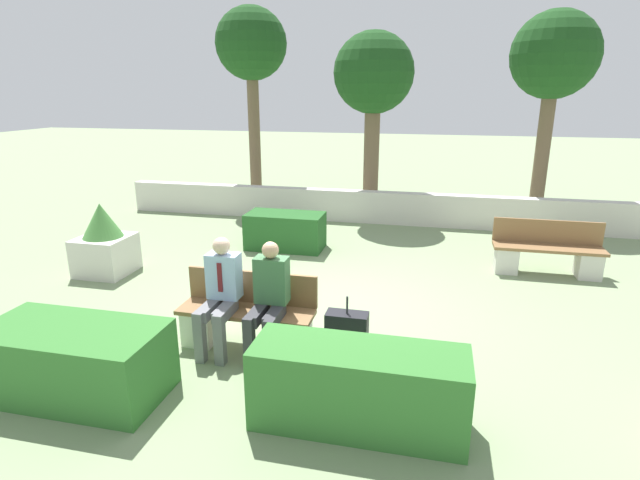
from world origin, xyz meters
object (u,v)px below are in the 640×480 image
(bench_front, at_px, (247,320))
(planter_corner_left, at_px, (104,243))
(suitcase, at_px, (347,338))
(tree_center_right, at_px, (554,59))
(person_seated_woman, at_px, (268,295))
(tree_center_left, at_px, (374,78))
(person_seated_man, at_px, (220,290))
(bench_left_side, at_px, (547,254))
(tree_leftmost, at_px, (251,49))

(bench_front, relative_size, planter_corner_left, 1.36)
(suitcase, bearing_deg, tree_center_right, 66.78)
(person_seated_woman, height_order, tree_center_left, tree_center_left)
(bench_front, relative_size, tree_center_left, 0.38)
(planter_corner_left, xyz_separation_m, suitcase, (4.45, -1.96, -0.23))
(person_seated_man, distance_m, person_seated_woman, 0.59)
(bench_left_side, height_order, suitcase, bench_left_side)
(tree_center_right, bearing_deg, person_seated_woman, -118.72)
(tree_leftmost, xyz_separation_m, tree_center_left, (3.19, -0.72, -0.73))
(person_seated_man, height_order, tree_center_left, tree_center_left)
(tree_leftmost, height_order, tree_center_right, tree_leftmost)
(bench_left_side, xyz_separation_m, tree_center_right, (0.49, 3.97, 3.28))
(person_seated_woman, bearing_deg, tree_center_right, 61.28)
(bench_left_side, bearing_deg, tree_center_right, 75.57)
(person_seated_man, xyz_separation_m, person_seated_woman, (0.59, -0.00, -0.01))
(tree_center_left, bearing_deg, suitcase, -84.62)
(tree_center_right, bearing_deg, bench_left_side, -96.98)
(tree_leftmost, bearing_deg, bench_left_side, -31.58)
(person_seated_man, relative_size, planter_corner_left, 1.13)
(bench_left_side, relative_size, planter_corner_left, 1.45)
(suitcase, bearing_deg, bench_left_side, 52.50)
(person_seated_man, bearing_deg, planter_corner_left, 146.41)
(bench_left_side, relative_size, suitcase, 2.15)
(planter_corner_left, xyz_separation_m, tree_center_right, (7.70, 5.61, 3.08))
(person_seated_man, bearing_deg, tree_center_left, 83.10)
(tree_leftmost, bearing_deg, person_seated_man, -72.95)
(person_seated_woman, height_order, suitcase, person_seated_woman)
(tree_center_left, relative_size, tree_center_right, 0.91)
(bench_left_side, relative_size, tree_leftmost, 0.35)
(bench_left_side, height_order, tree_center_right, tree_center_right)
(planter_corner_left, relative_size, tree_center_right, 0.26)
(bench_front, xyz_separation_m, person_seated_woman, (0.33, -0.14, 0.41))
(bench_front, distance_m, tree_center_left, 7.42)
(person_seated_woman, bearing_deg, suitcase, 0.41)
(tree_leftmost, bearing_deg, suitcase, -63.35)
(tree_center_left, bearing_deg, person_seated_man, -96.90)
(person_seated_man, xyz_separation_m, tree_center_right, (4.74, 7.57, 2.86))
(bench_left_side, relative_size, person_seated_woman, 1.30)
(suitcase, bearing_deg, person_seated_man, -179.82)
(suitcase, xyz_separation_m, tree_leftmost, (-3.84, 7.66, 3.66))
(planter_corner_left, distance_m, suitcase, 4.87)
(suitcase, xyz_separation_m, tree_center_left, (-0.65, 6.94, 2.93))
(bench_front, distance_m, suitcase, 1.24)
(person_seated_woman, bearing_deg, tree_center_left, 87.94)
(suitcase, bearing_deg, person_seated_woman, -179.59)
(suitcase, distance_m, tree_center_left, 7.56)
(suitcase, bearing_deg, planter_corner_left, 156.24)
(person_seated_man, relative_size, suitcase, 1.66)
(suitcase, bearing_deg, tree_center_left, 95.38)
(bench_left_side, xyz_separation_m, tree_leftmost, (-6.60, 4.06, 3.63))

